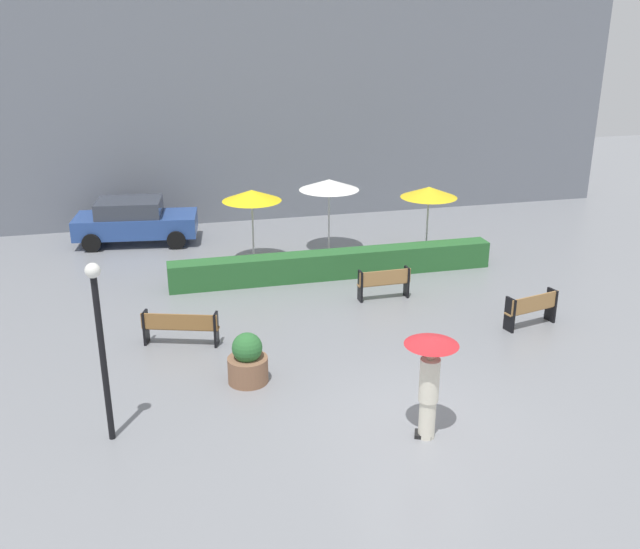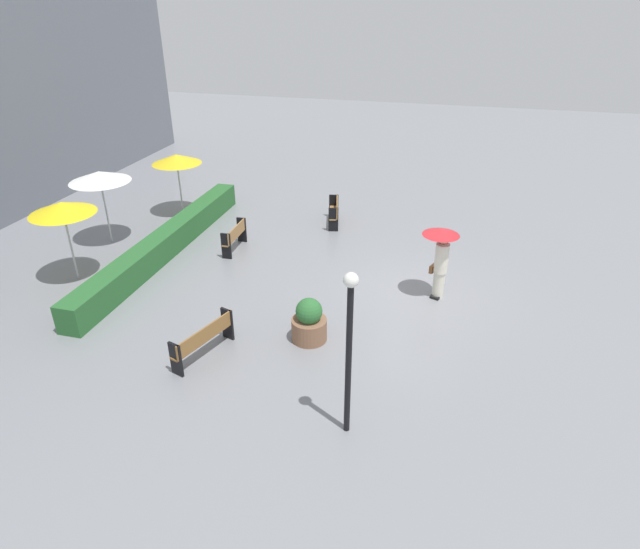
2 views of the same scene
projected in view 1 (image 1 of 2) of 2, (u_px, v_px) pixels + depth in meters
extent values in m
plane|color=gray|center=(418.00, 421.00, 14.10)|extent=(60.00, 60.00, 0.00)
cube|color=#9E7242|center=(383.00, 283.00, 20.03)|extent=(1.52, 0.25, 0.04)
cube|color=#9E7242|center=(385.00, 278.00, 19.83)|extent=(1.52, 0.07, 0.42)
cube|color=black|center=(360.00, 286.00, 19.85)|extent=(0.07, 0.33, 0.89)
cube|color=black|center=(407.00, 282.00, 20.19)|extent=(0.07, 0.33, 0.89)
cube|color=#9E7242|center=(530.00, 309.00, 18.27)|extent=(1.55, 0.60, 0.04)
cube|color=#9E7242|center=(535.00, 303.00, 18.07)|extent=(1.50, 0.38, 0.43)
cube|color=black|center=(510.00, 315.00, 17.96)|extent=(0.14, 0.36, 0.90)
cube|color=black|center=(551.00, 305.00, 18.56)|extent=(0.14, 0.36, 0.90)
cube|color=olive|center=(181.00, 328.00, 17.25)|extent=(1.86, 0.80, 0.04)
cube|color=olive|center=(179.00, 322.00, 17.04)|extent=(1.80, 0.61, 0.40)
cube|color=black|center=(146.00, 327.00, 17.29)|extent=(0.16, 0.34, 0.85)
cube|color=black|center=(216.00, 329.00, 17.18)|extent=(0.16, 0.34, 0.85)
cylinder|color=silver|center=(427.00, 419.00, 13.44)|extent=(0.32, 0.32, 0.80)
cube|color=black|center=(423.00, 434.00, 13.57)|extent=(0.40, 0.37, 0.08)
cylinder|color=silver|center=(429.00, 380.00, 13.15)|extent=(0.38, 0.38, 0.86)
sphere|color=tan|center=(431.00, 354.00, 12.96)|extent=(0.21, 0.21, 0.21)
cube|color=brown|center=(427.00, 392.00, 13.49)|extent=(0.30, 0.20, 0.22)
cylinder|color=black|center=(430.00, 363.00, 13.13)|extent=(0.02, 0.02, 0.90)
cone|color=maroon|center=(432.00, 341.00, 12.98)|extent=(1.03, 1.03, 0.16)
cylinder|color=brown|center=(248.00, 370.00, 15.52)|extent=(0.89, 0.89, 0.58)
sphere|color=#2D6B33|center=(247.00, 348.00, 15.33)|extent=(0.67, 0.67, 0.67)
cylinder|color=black|center=(103.00, 361.00, 12.95)|extent=(0.12, 0.12, 3.31)
sphere|color=white|center=(93.00, 271.00, 12.34)|extent=(0.28, 0.28, 0.28)
cylinder|color=silver|center=(253.00, 230.00, 22.60)|extent=(0.06, 0.06, 2.29)
cone|color=yellow|center=(252.00, 195.00, 22.21)|extent=(1.89, 1.89, 0.35)
cylinder|color=silver|center=(329.00, 219.00, 23.75)|extent=(0.06, 0.06, 2.35)
cone|color=white|center=(329.00, 185.00, 23.35)|extent=(2.01, 2.01, 0.35)
cylinder|color=silver|center=(427.00, 224.00, 23.41)|extent=(0.06, 0.06, 2.19)
cone|color=yellow|center=(429.00, 192.00, 23.03)|extent=(1.87, 1.87, 0.35)
cube|color=#28602D|center=(334.00, 264.00, 21.72)|extent=(10.09, 0.70, 0.82)
cube|color=slate|center=(271.00, 83.00, 26.86)|extent=(28.00, 1.20, 10.42)
cube|color=#28478C|center=(137.00, 224.00, 24.91)|extent=(4.39, 2.27, 0.70)
cube|color=#333842|center=(129.00, 208.00, 24.68)|extent=(2.39, 1.88, 0.55)
cylinder|color=black|center=(180.00, 226.00, 26.00)|extent=(0.66, 0.30, 0.64)
cylinder|color=black|center=(176.00, 240.00, 24.37)|extent=(0.66, 0.30, 0.64)
cylinder|color=black|center=(101.00, 228.00, 25.70)|extent=(0.66, 0.30, 0.64)
cylinder|color=black|center=(92.00, 243.00, 24.07)|extent=(0.66, 0.30, 0.64)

